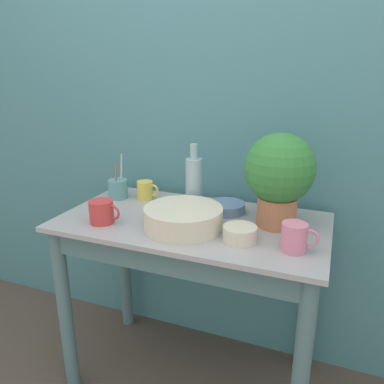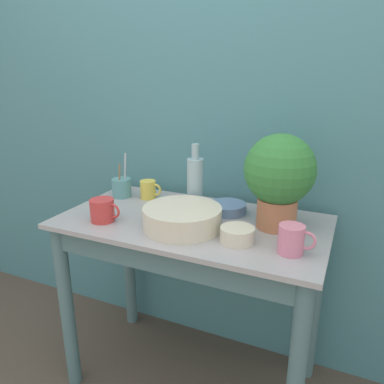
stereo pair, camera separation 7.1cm
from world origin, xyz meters
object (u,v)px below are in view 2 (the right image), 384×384
at_px(potted_plant, 279,175).
at_px(utensil_cup, 122,187).
at_px(mug_yellow, 149,190).
at_px(mug_pink, 292,239).
at_px(bottle_tall, 195,183).
at_px(mug_red, 103,210).
at_px(bowl_small_cream, 237,235).
at_px(bowl_wash_large, 182,218).
at_px(bowl_small_blue, 227,208).

height_order(potted_plant, utensil_cup, potted_plant).
bearing_deg(mug_yellow, mug_pink, -22.23).
xyz_separation_m(bottle_tall, mug_red, (-0.29, -0.27, -0.08)).
bearing_deg(mug_pink, bowl_small_cream, 177.36).
xyz_separation_m(mug_pink, utensil_cup, (-0.86, 0.26, -0.00)).
bearing_deg(mug_yellow, bottle_tall, -10.35).
height_order(mug_pink, bowl_small_cream, mug_pink).
height_order(mug_pink, mug_red, mug_pink).
relative_size(bowl_wash_large, bottle_tall, 1.04).
height_order(bowl_small_cream, utensil_cup, utensil_cup).
distance_m(bottle_tall, utensil_cup, 0.40).
bearing_deg(bowl_wash_large, bottle_tall, 99.67).
bearing_deg(mug_red, bottle_tall, 43.64).
height_order(bottle_tall, mug_red, bottle_tall).
xyz_separation_m(mug_red, bowl_small_blue, (0.43, 0.30, -0.03)).
bearing_deg(bowl_small_blue, bottle_tall, -170.82).
height_order(mug_pink, bowl_small_blue, mug_pink).
bearing_deg(potted_plant, bowl_wash_large, -154.34).
bearing_deg(bowl_small_blue, mug_pink, -40.35).
bearing_deg(bowl_small_cream, mug_yellow, 151.69).
bearing_deg(mug_yellow, mug_red, -94.16).
xyz_separation_m(potted_plant, bottle_tall, (-0.37, 0.05, -0.09)).
bearing_deg(mug_red, mug_pink, 2.05).
height_order(bowl_wash_large, utensil_cup, utensil_cup).
xyz_separation_m(potted_plant, utensil_cup, (-0.76, 0.06, -0.16)).
relative_size(bottle_tall, utensil_cup, 1.38).
bearing_deg(bottle_tall, bowl_small_cream, -41.63).
distance_m(mug_pink, utensil_cup, 0.90).
bearing_deg(bottle_tall, mug_red, -136.36).
bearing_deg(mug_yellow, bowl_small_blue, -3.59).
relative_size(bowl_wash_large, mug_yellow, 2.79).
height_order(mug_red, utensil_cup, utensil_cup).
distance_m(mug_yellow, mug_pink, 0.78).
bearing_deg(mug_pink, bottle_tall, 151.68).
height_order(mug_yellow, mug_red, mug_red).
bearing_deg(bowl_wash_large, mug_pink, -5.43).
relative_size(bowl_small_blue, utensil_cup, 0.77).
relative_size(bottle_tall, bowl_small_cream, 2.37).
bearing_deg(potted_plant, mug_yellow, 171.25).
bearing_deg(bottle_tall, bowl_small_blue, 9.18).
xyz_separation_m(potted_plant, mug_pink, (0.09, -0.20, -0.16)).
bearing_deg(mug_pink, mug_red, -177.95).
height_order(potted_plant, bottle_tall, potted_plant).
relative_size(mug_yellow, bowl_small_blue, 0.67).
distance_m(potted_plant, bowl_wash_large, 0.40).
distance_m(mug_pink, mug_red, 0.75).
bearing_deg(mug_red, potted_plant, 19.06).
bearing_deg(bowl_small_cream, potted_plant, 63.02).
distance_m(potted_plant, utensil_cup, 0.78).
xyz_separation_m(bottle_tall, utensil_cup, (-0.40, 0.02, -0.08)).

